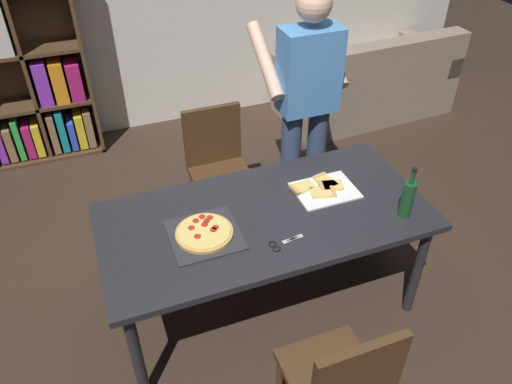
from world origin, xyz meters
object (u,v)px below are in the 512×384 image
at_px(chair_near_camera, 341,381).
at_px(person_serving_pizza, 306,101).
at_px(dining_table, 265,224).
at_px(chair_far_side, 218,161).
at_px(kitchen_scissors, 281,244).
at_px(couch, 367,86).
at_px(pepperoni_pizza_on_tray, 204,233).
at_px(wine_bottle, 408,198).

height_order(chair_near_camera, person_serving_pizza, person_serving_pizza).
bearing_deg(dining_table, chair_far_side, 90.00).
distance_m(dining_table, person_serving_pizza, 0.97).
bearing_deg(kitchen_scissors, chair_far_side, 89.37).
bearing_deg(couch, chair_near_camera, -123.10).
bearing_deg(pepperoni_pizza_on_tray, dining_table, 6.95).
distance_m(chair_far_side, couch, 2.19).
height_order(chair_far_side, kitchen_scissors, chair_far_side).
relative_size(dining_table, chair_far_side, 2.05).
distance_m(dining_table, kitchen_scissors, 0.26).
xyz_separation_m(chair_near_camera, kitchen_scissors, (-0.01, 0.68, 0.24)).
relative_size(person_serving_pizza, wine_bottle, 5.54).
bearing_deg(person_serving_pizza, chair_near_camera, -109.10).
height_order(dining_table, kitchen_scissors, kitchen_scissors).
bearing_deg(wine_bottle, pepperoni_pizza_on_tray, 168.01).
bearing_deg(person_serving_pizza, chair_far_side, 158.85).
relative_size(chair_far_side, kitchen_scissors, 4.58).
bearing_deg(wine_bottle, kitchen_scissors, 178.13).
distance_m(dining_table, chair_far_side, 0.95).
xyz_separation_m(person_serving_pizza, kitchen_scissors, (-0.58, -0.96, -0.24)).
xyz_separation_m(chair_far_side, pepperoni_pizza_on_tray, (-0.37, -0.98, 0.25)).
distance_m(chair_near_camera, pepperoni_pizza_on_tray, 0.99).
distance_m(couch, person_serving_pizza, 1.97).
distance_m(chair_far_side, kitchen_scissors, 1.21).
relative_size(couch, wine_bottle, 5.50).
height_order(dining_table, chair_far_side, chair_far_side).
bearing_deg(chair_far_side, pepperoni_pizza_on_tray, -110.55).
relative_size(dining_table, wine_bottle, 5.83).
xyz_separation_m(pepperoni_pizza_on_tray, kitchen_scissors, (0.35, -0.21, -0.01)).
xyz_separation_m(wine_bottle, kitchen_scissors, (-0.73, 0.02, -0.11)).
bearing_deg(chair_far_side, chair_near_camera, -90.00).
height_order(chair_far_side, wine_bottle, wine_bottle).
bearing_deg(wine_bottle, dining_table, 159.08).
relative_size(chair_near_camera, person_serving_pizza, 0.51).
bearing_deg(kitchen_scissors, person_serving_pizza, 58.86).
distance_m(pepperoni_pizza_on_tray, wine_bottle, 1.12).
bearing_deg(chair_near_camera, chair_far_side, 90.00).
relative_size(person_serving_pizza, kitchen_scissors, 8.90).
relative_size(chair_near_camera, couch, 0.52).
height_order(person_serving_pizza, kitchen_scissors, person_serving_pizza).
relative_size(chair_far_side, person_serving_pizza, 0.51).
bearing_deg(chair_far_side, wine_bottle, -59.17).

